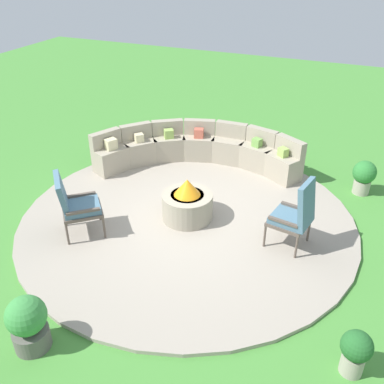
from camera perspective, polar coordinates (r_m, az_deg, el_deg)
The scene contains 9 objects.
ground_plane at distance 7.43m, azimuth -0.60°, elevation -3.71°, with size 24.00×24.00×0.00m, color #478C38.
patio_circle at distance 7.42m, azimuth -0.61°, elevation -3.52°, with size 5.63×5.63×0.06m, color #9E9384.
fire_pit at distance 7.24m, azimuth -0.62°, elevation -1.46°, with size 0.85×0.85×0.73m.
curved_stone_bench at distance 8.97m, azimuth 0.70°, elevation 5.51°, with size 4.00×1.96×0.81m.
lounge_chair_front_left at distance 6.97m, azimuth -15.09°, elevation -1.50°, with size 0.83×0.85×1.07m.
lounge_chair_front_right at distance 6.62m, azimuth 13.47°, elevation -2.81°, with size 0.67×0.63×1.14m.
potted_plant_0 at distance 5.29m, azimuth 20.66°, elevation -18.96°, with size 0.35×0.35×0.58m.
potted_plant_1 at distance 5.51m, azimuth -20.74°, elevation -15.75°, with size 0.47×0.47×0.73m.
potted_plant_2 at distance 8.64m, azimuth 21.63°, elevation 2.00°, with size 0.43×0.43×0.65m.
Camera 1 is at (2.48, -5.62, 4.19)m, focal length 40.63 mm.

